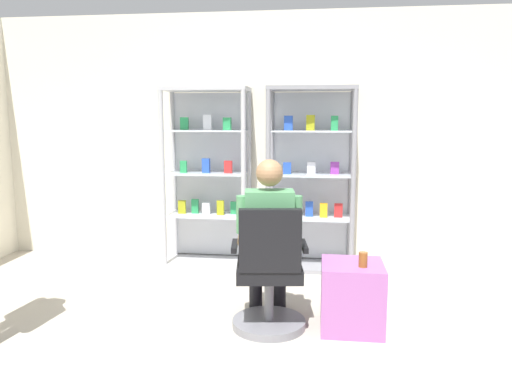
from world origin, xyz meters
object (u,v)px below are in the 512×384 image
at_px(display_cabinet_right, 311,178).
at_px(tea_glass, 363,260).
at_px(office_chair, 269,280).
at_px(display_cabinet_left, 208,176).
at_px(seated_shopkeeper, 269,233).
at_px(storage_crate, 352,296).

relative_size(display_cabinet_right, tea_glass, 17.28).
distance_m(office_chair, tea_glass, 0.71).
height_order(display_cabinet_left, display_cabinet_right, same).
relative_size(display_cabinet_left, office_chair, 1.98).
bearing_deg(office_chair, tea_glass, 3.10).
xyz_separation_m(display_cabinet_left, office_chair, (0.83, -1.67, -0.57)).
bearing_deg(seated_shopkeeper, display_cabinet_right, 79.12).
height_order(display_cabinet_right, tea_glass, display_cabinet_right).
xyz_separation_m(display_cabinet_right, office_chair, (-0.27, -1.67, -0.57)).
distance_m(display_cabinet_right, seated_shopkeeper, 1.55).
height_order(display_cabinet_left, tea_glass, display_cabinet_left).
distance_m(display_cabinet_right, office_chair, 1.78).
relative_size(office_chair, storage_crate, 1.88).
bearing_deg(display_cabinet_left, office_chair, -63.42).
bearing_deg(display_cabinet_right, office_chair, -99.13).
relative_size(display_cabinet_left, storage_crate, 3.72).
relative_size(display_cabinet_right, seated_shopkeeper, 1.47).
xyz_separation_m(storage_crate, tea_glass, (0.07, -0.08, 0.31)).
relative_size(display_cabinet_right, storage_crate, 3.72).
bearing_deg(seated_shopkeeper, office_chair, -82.54).
height_order(storage_crate, tea_glass, tea_glass).
bearing_deg(tea_glass, display_cabinet_right, 104.32).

